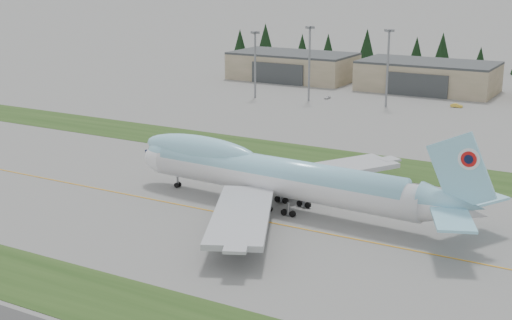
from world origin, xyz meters
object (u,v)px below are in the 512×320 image
Objects in this scene: boeing_747_freighter at (277,176)px; hangar_left at (293,66)px; hangar_center at (428,76)px; service_vehicle_a at (327,99)px; service_vehicle_b at (456,107)px.

boeing_747_freighter is 1.51× the size of hangar_left.
hangar_left is 55.00m from hangar_center.
service_vehicle_a is at bearing -47.32° from hangar_left.
hangar_center reaches higher than service_vehicle_a.
hangar_center is 12.54× the size of service_vehicle_b.
service_vehicle_b is at bearing -19.89° from hangar_left.
hangar_left and hangar_center have the same top height.
boeing_747_freighter reaches higher than service_vehicle_b.
hangar_left is at bearing 180.00° from hangar_center.
service_vehicle_b reaches higher than service_vehicle_a.
boeing_747_freighter is 157.80m from hangar_left.
hangar_left is 44.39m from service_vehicle_a.
boeing_747_freighter is at bearing 176.26° from service_vehicle_b.
boeing_747_freighter reaches higher than hangar_left.
service_vehicle_a is at bearing 112.25° from boeing_747_freighter.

